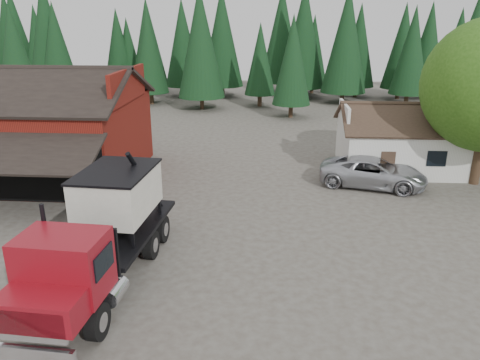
{
  "coord_description": "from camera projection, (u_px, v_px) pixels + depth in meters",
  "views": [
    {
      "loc": [
        4.12,
        -19.04,
        10.04
      ],
      "look_at": [
        2.46,
        4.47,
        1.8
      ],
      "focal_mm": 35.0,
      "sensor_mm": 36.0,
      "label": 1
    }
  ],
  "objects": [
    {
      "name": "farmhouse",
      "position": [
        400.0,
        145.0,
        32.34
      ],
      "size": [
        8.6,
        6.42,
        4.65
      ],
      "color": "silver",
      "rests_on": "ground"
    },
    {
      "name": "equip_box",
      "position": [
        120.0,
        249.0,
        20.75
      ],
      "size": [
        0.78,
        1.15,
        0.6
      ],
      "primitive_type": "cube",
      "rotation": [
        0.0,
        0.0,
        -0.07
      ],
      "color": "maroon",
      "rests_on": "ground"
    },
    {
      "name": "red_barn",
      "position": [
        42.0,
        135.0,
        30.68
      ],
      "size": [
        12.8,
        13.63,
        7.18
      ],
      "color": "maroon",
      "rests_on": "ground"
    },
    {
      "name": "near_pine_b",
      "position": [
        292.0,
        60.0,
        47.42
      ],
      "size": [
        3.96,
        3.96,
        10.4
      ],
      "color": "#382619",
      "rests_on": "ground"
    },
    {
      "name": "ground",
      "position": [
        180.0,
        248.0,
        21.52
      ],
      "size": [
        120.0,
        120.0,
        0.0
      ],
      "primitive_type": "plane",
      "color": "#4B453B",
      "rests_on": "ground"
    },
    {
      "name": "conifer_backdrop",
      "position": [
        242.0,
        98.0,
        61.06
      ],
      "size": [
        76.0,
        16.0,
        16.0
      ],
      "primitive_type": null,
      "color": "#10321C",
      "rests_on": "ground"
    },
    {
      "name": "silver_car",
      "position": [
        373.0,
        172.0,
        29.06
      ],
      "size": [
        7.02,
        4.52,
        1.8
      ],
      "primitive_type": "imported",
      "rotation": [
        0.0,
        0.0,
        1.32
      ],
      "color": "#B9BBC2",
      "rests_on": "ground"
    },
    {
      "name": "feed_truck",
      "position": [
        102.0,
        230.0,
        18.15
      ],
      "size": [
        3.5,
        10.65,
        4.73
      ],
      "rotation": [
        0.0,
        0.0,
        -0.07
      ],
      "color": "black",
      "rests_on": "ground"
    },
    {
      "name": "near_pine_d",
      "position": [
        200.0,
        42.0,
        51.36
      ],
      "size": [
        5.28,
        5.28,
        13.4
      ],
      "color": "#382619",
      "rests_on": "ground"
    },
    {
      "name": "near_pine_a",
      "position": [
        15.0,
        55.0,
        47.24
      ],
      "size": [
        4.4,
        4.4,
        11.4
      ],
      "color": "#382619",
      "rests_on": "ground"
    },
    {
      "name": "near_pine_c",
      "position": [
        472.0,
        54.0,
        42.25
      ],
      "size": [
        4.84,
        4.84,
        12.4
      ],
      "color": "#382619",
      "rests_on": "ground"
    }
  ]
}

